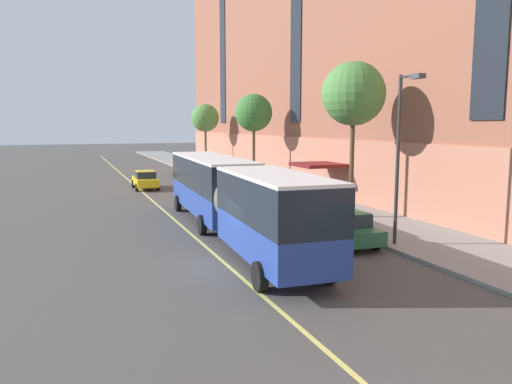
{
  "coord_description": "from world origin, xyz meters",
  "views": [
    {
      "loc": [
        -6.0,
        -17.99,
        5.42
      ],
      "look_at": [
        3.54,
        7.01,
        1.8
      ],
      "focal_mm": 35.0,
      "sensor_mm": 36.0,
      "label": 1
    }
  ],
  "objects_px": {
    "parked_car_navy_0": "(246,190)",
    "street_tree_far_uptown": "(254,113)",
    "parked_car_black_6": "(287,206)",
    "parked_car_red_5": "(185,169)",
    "street_tree_far_downtown": "(205,118)",
    "parked_car_red_4": "(210,178)",
    "city_bus": "(230,194)",
    "taxi_cab": "(145,180)",
    "parked_car_green_1": "(344,228)",
    "street_tree_mid_block": "(353,94)",
    "street_lamp": "(401,143)"
  },
  "relations": [
    {
      "from": "parked_car_black_6",
      "to": "street_tree_mid_block",
      "type": "relative_size",
      "value": 0.52
    },
    {
      "from": "parked_car_black_6",
      "to": "street_tree_far_downtown",
      "type": "bearing_deg",
      "value": 83.52
    },
    {
      "from": "parked_car_navy_0",
      "to": "street_lamp",
      "type": "xyz_separation_m",
      "value": [
        1.66,
        -15.16,
        3.85
      ]
    },
    {
      "from": "parked_car_navy_0",
      "to": "street_tree_far_uptown",
      "type": "xyz_separation_m",
      "value": [
        3.35,
        7.41,
        5.62
      ]
    },
    {
      "from": "parked_car_red_4",
      "to": "parked_car_black_6",
      "type": "height_order",
      "value": "same"
    },
    {
      "from": "city_bus",
      "to": "street_lamp",
      "type": "bearing_deg",
      "value": -38.41
    },
    {
      "from": "parked_car_red_4",
      "to": "street_tree_far_uptown",
      "type": "relative_size",
      "value": 0.6
    },
    {
      "from": "city_bus",
      "to": "taxi_cab",
      "type": "relative_size",
      "value": 4.5
    },
    {
      "from": "parked_car_green_1",
      "to": "parked_car_red_4",
      "type": "bearing_deg",
      "value": 89.58
    },
    {
      "from": "parked_car_red_5",
      "to": "street_lamp",
      "type": "relative_size",
      "value": 0.6
    },
    {
      "from": "parked_car_navy_0",
      "to": "street_tree_far_downtown",
      "type": "relative_size",
      "value": 0.6
    },
    {
      "from": "parked_car_green_1",
      "to": "taxi_cab",
      "type": "height_order",
      "value": "same"
    },
    {
      "from": "parked_car_green_1",
      "to": "street_tree_far_uptown",
      "type": "height_order",
      "value": "street_tree_far_uptown"
    },
    {
      "from": "parked_car_red_4",
      "to": "street_lamp",
      "type": "bearing_deg",
      "value": -86.06
    },
    {
      "from": "street_tree_far_uptown",
      "to": "street_tree_far_downtown",
      "type": "height_order",
      "value": "street_tree_far_uptown"
    },
    {
      "from": "parked_car_red_4",
      "to": "street_tree_far_downtown",
      "type": "bearing_deg",
      "value": 76.34
    },
    {
      "from": "parked_car_black_6",
      "to": "taxi_cab",
      "type": "height_order",
      "value": "same"
    },
    {
      "from": "parked_car_black_6",
      "to": "street_tree_far_uptown",
      "type": "height_order",
      "value": "street_tree_far_uptown"
    },
    {
      "from": "street_tree_far_uptown",
      "to": "street_lamp",
      "type": "xyz_separation_m",
      "value": [
        -1.7,
        -22.58,
        -1.77
      ]
    },
    {
      "from": "city_bus",
      "to": "street_tree_mid_block",
      "type": "xyz_separation_m",
      "value": [
        7.86,
        1.81,
        5.0
      ]
    },
    {
      "from": "parked_car_red_5",
      "to": "parked_car_black_6",
      "type": "xyz_separation_m",
      "value": [
        0.18,
        -25.27,
        0.0
      ]
    },
    {
      "from": "taxi_cab",
      "to": "street_tree_far_downtown",
      "type": "distance_m",
      "value": 17.31
    },
    {
      "from": "parked_car_navy_0",
      "to": "parked_car_green_1",
      "type": "distance_m",
      "value": 13.73
    },
    {
      "from": "parked_car_black_6",
      "to": "street_lamp",
      "type": "xyz_separation_m",
      "value": [
        1.77,
        -7.93,
        3.85
      ]
    },
    {
      "from": "street_tree_far_uptown",
      "to": "street_tree_mid_block",
      "type": "bearing_deg",
      "value": -90.0
    },
    {
      "from": "parked_car_red_5",
      "to": "taxi_cab",
      "type": "xyz_separation_m",
      "value": [
        -5.39,
        -8.49,
        -0.0
      ]
    },
    {
      "from": "parked_car_red_4",
      "to": "parked_car_red_5",
      "type": "height_order",
      "value": "same"
    },
    {
      "from": "street_tree_mid_block",
      "to": "city_bus",
      "type": "bearing_deg",
      "value": -167.05
    },
    {
      "from": "parked_car_navy_0",
      "to": "street_tree_far_uptown",
      "type": "height_order",
      "value": "street_tree_far_uptown"
    },
    {
      "from": "parked_car_navy_0",
      "to": "street_tree_far_downtown",
      "type": "distance_m",
      "value": 24.14
    },
    {
      "from": "street_tree_far_downtown",
      "to": "parked_car_black_6",
      "type": "bearing_deg",
      "value": -96.48
    },
    {
      "from": "taxi_cab",
      "to": "street_tree_far_downtown",
      "type": "relative_size",
      "value": 0.57
    },
    {
      "from": "city_bus",
      "to": "parked_car_navy_0",
      "type": "xyz_separation_m",
      "value": [
        4.51,
        10.28,
        -1.33
      ]
    },
    {
      "from": "parked_car_navy_0",
      "to": "parked_car_red_4",
      "type": "xyz_separation_m",
      "value": [
        -0.03,
        9.36,
        -0.0
      ]
    },
    {
      "from": "city_bus",
      "to": "parked_car_red_5",
      "type": "distance_m",
      "value": 28.66
    },
    {
      "from": "parked_car_green_1",
      "to": "parked_car_black_6",
      "type": "height_order",
      "value": "same"
    },
    {
      "from": "parked_car_red_5",
      "to": "street_tree_far_downtown",
      "type": "height_order",
      "value": "street_tree_far_downtown"
    },
    {
      "from": "city_bus",
      "to": "taxi_cab",
      "type": "xyz_separation_m",
      "value": [
        -1.17,
        19.82,
        -1.33
      ]
    },
    {
      "from": "parked_car_red_5",
      "to": "street_tree_far_downtown",
      "type": "xyz_separation_m",
      "value": [
        3.64,
        5.26,
        5.38
      ]
    },
    {
      "from": "parked_car_green_1",
      "to": "street_tree_far_uptown",
      "type": "xyz_separation_m",
      "value": [
        3.55,
        21.14,
        5.62
      ]
    },
    {
      "from": "parked_car_navy_0",
      "to": "parked_car_black_6",
      "type": "relative_size",
      "value": 1.0
    },
    {
      "from": "city_bus",
      "to": "street_tree_far_uptown",
      "type": "distance_m",
      "value": 19.83
    },
    {
      "from": "street_tree_mid_block",
      "to": "street_tree_far_uptown",
      "type": "relative_size",
      "value": 1.11
    },
    {
      "from": "street_tree_far_uptown",
      "to": "parked_car_red_5",
      "type": "bearing_deg",
      "value": 108.92
    },
    {
      "from": "parked_car_green_1",
      "to": "parked_car_red_4",
      "type": "distance_m",
      "value": 23.09
    },
    {
      "from": "parked_car_red_5",
      "to": "parked_car_green_1",
      "type": "bearing_deg",
      "value": -89.84
    },
    {
      "from": "city_bus",
      "to": "parked_car_black_6",
      "type": "xyz_separation_m",
      "value": [
        4.39,
        3.04,
        -1.33
      ]
    },
    {
      "from": "street_tree_mid_block",
      "to": "parked_car_green_1",
      "type": "bearing_deg",
      "value": -124.06
    },
    {
      "from": "parked_car_green_1",
      "to": "street_tree_far_uptown",
      "type": "distance_m",
      "value": 22.16
    },
    {
      "from": "parked_car_green_1",
      "to": "street_tree_far_downtown",
      "type": "distance_m",
      "value": 37.58
    }
  ]
}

